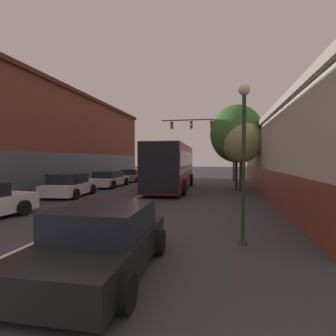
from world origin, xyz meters
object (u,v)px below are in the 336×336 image
at_px(parked_car_left_mid, 109,179).
at_px(traffic_signal_gantry, 209,133).
at_px(hatchback_foreground, 100,241).
at_px(street_lamp, 244,155).
at_px(bus, 171,165).
at_px(street_tree_near, 237,134).
at_px(parked_car_left_far, 69,186).
at_px(parked_car_left_distant, 131,176).
at_px(street_tree_far, 241,140).

xyz_separation_m(parked_car_left_mid, traffic_signal_gantry, (7.77, 7.62, 4.37)).
height_order(hatchback_foreground, parked_car_left_mid, hatchback_foreground).
height_order(parked_car_left_mid, street_lamp, street_lamp).
height_order(bus, street_tree_near, street_tree_near).
relative_size(parked_car_left_mid, parked_car_left_far, 1.15).
distance_m(parked_car_left_distant, traffic_signal_gantry, 9.22).
bearing_deg(traffic_signal_gantry, bus, -105.74).
xyz_separation_m(bus, street_tree_far, (5.01, -0.11, 1.76)).
bearing_deg(street_tree_near, hatchback_foreground, -102.79).
relative_size(hatchback_foreground, traffic_signal_gantry, 0.51).
height_order(hatchback_foreground, street_tree_far, street_tree_far).
distance_m(parked_car_left_mid, street_tree_far, 10.87).
distance_m(parked_car_left_far, street_tree_near, 12.01).
height_order(parked_car_left_far, parked_car_left_distant, parked_car_left_far).
xyz_separation_m(parked_car_left_mid, parked_car_left_distant, (-0.04, 5.48, -0.04)).
height_order(bus, street_tree_far, street_tree_far).
bearing_deg(street_tree_far, hatchback_foreground, -104.35).
height_order(hatchback_foreground, street_tree_near, street_tree_near).
height_order(traffic_signal_gantry, street_tree_near, traffic_signal_gantry).
xyz_separation_m(street_tree_near, street_tree_far, (0.27, -0.61, -0.51)).
height_order(parked_car_left_mid, parked_car_left_distant, parked_car_left_mid).
bearing_deg(parked_car_left_mid, street_tree_far, -96.12).
relative_size(bus, street_lamp, 2.40).
distance_m(bus, parked_car_left_far, 7.39).
bearing_deg(parked_car_left_distant, parked_car_left_mid, 178.21).
distance_m(hatchback_foreground, parked_car_left_mid, 16.67).
xyz_separation_m(traffic_signal_gantry, street_lamp, (1.92, -20.52, -2.61)).
bearing_deg(hatchback_foreground, street_lamp, -53.17).
height_order(bus, parked_car_left_far, bus).
height_order(parked_car_left_mid, street_tree_near, street_tree_near).
relative_size(parked_car_left_mid, street_tree_far, 0.91).
distance_m(parked_car_left_distant, street_tree_far, 12.62).
bearing_deg(street_tree_far, parked_car_left_far, -155.47).
distance_m(hatchback_foreground, parked_car_left_distant, 21.81).
bearing_deg(parked_car_left_mid, parked_car_left_distant, -0.61).
height_order(parked_car_left_far, street_lamp, street_lamp).
height_order(hatchback_foreground, parked_car_left_distant, hatchback_foreground).
distance_m(street_tree_near, street_tree_far, 0.84).
relative_size(parked_car_left_far, parked_car_left_distant, 1.01).
relative_size(hatchback_foreground, street_tree_far, 0.75).
bearing_deg(parked_car_left_mid, bus, -99.72).
bearing_deg(bus, parked_car_left_distant, 38.22).
bearing_deg(street_lamp, street_tree_far, 86.57).
relative_size(street_lamp, street_tree_near, 0.68).
relative_size(parked_car_left_distant, street_lamp, 0.96).
xyz_separation_m(parked_car_left_far, street_lamp, (9.72, -7.20, 1.73)).
bearing_deg(traffic_signal_gantry, street_lamp, -84.67).
bearing_deg(street_tree_far, street_tree_near, 114.18).
xyz_separation_m(hatchback_foreground, street_lamp, (2.95, 2.35, 1.77)).
bearing_deg(street_lamp, street_tree_near, 87.99).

